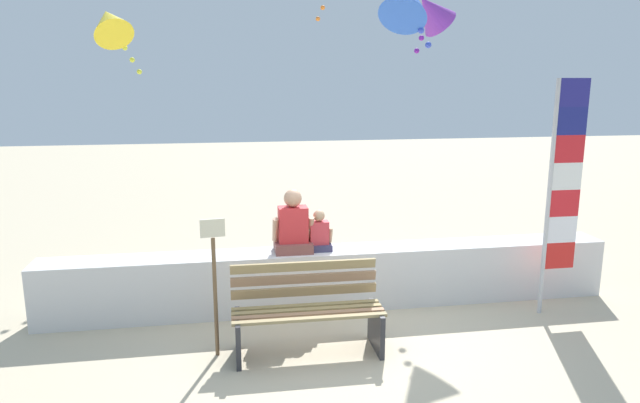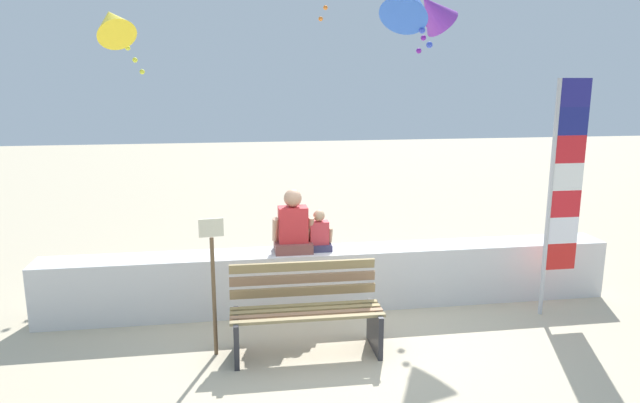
# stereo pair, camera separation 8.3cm
# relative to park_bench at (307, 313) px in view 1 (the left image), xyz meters

# --- Properties ---
(ground_plane) EXTENTS (40.00, 40.00, 0.00)m
(ground_plane) POSITION_rel_park_bench_xyz_m (0.49, 0.26, -0.41)
(ground_plane) COLOR #C5B596
(seawall_ledge) EXTENTS (6.92, 0.50, 0.73)m
(seawall_ledge) POSITION_rel_park_bench_xyz_m (0.49, 1.12, -0.05)
(seawall_ledge) COLOR silver
(seawall_ledge) RESTS_ON ground
(park_bench) EXTENTS (1.54, 0.63, 0.88)m
(park_bench) POSITION_rel_park_bench_xyz_m (0.00, 0.00, 0.00)
(park_bench) COLOR #958157
(park_bench) RESTS_ON ground
(person_adult) EXTENTS (0.49, 0.36, 0.76)m
(person_adult) POSITION_rel_park_bench_xyz_m (-0.00, 1.12, 0.61)
(person_adult) COLOR brown
(person_adult) RESTS_ON seawall_ledge
(person_child) EXTENTS (0.32, 0.24, 0.50)m
(person_child) POSITION_rel_park_bench_xyz_m (0.31, 1.12, 0.51)
(person_child) COLOR #343455
(person_child) RESTS_ON seawall_ledge
(flag_banner) EXTENTS (0.41, 0.05, 2.76)m
(flag_banner) POSITION_rel_park_bench_xyz_m (3.02, 0.49, 1.15)
(flag_banner) COLOR #B7B7BC
(flag_banner) RESTS_ON ground
(kite_blue) EXTENTS (0.97, 1.03, 0.99)m
(kite_blue) POSITION_rel_park_bench_xyz_m (1.57, 1.91, 3.30)
(kite_blue) COLOR blue
(kite_purple) EXTENTS (0.84, 0.72, 0.94)m
(kite_purple) POSITION_rel_park_bench_xyz_m (2.22, 2.78, 3.29)
(kite_purple) COLOR purple
(kite_yellow) EXTENTS (0.87, 0.97, 1.16)m
(kite_yellow) POSITION_rel_park_bench_xyz_m (-2.41, 3.98, 3.16)
(kite_yellow) COLOR yellow
(sign_post) EXTENTS (0.24, 0.05, 1.42)m
(sign_post) POSITION_rel_park_bench_xyz_m (-0.92, 0.05, 0.42)
(sign_post) COLOR brown
(sign_post) RESTS_ON ground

